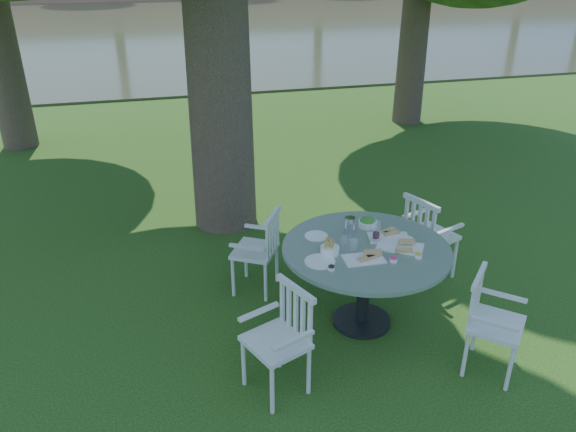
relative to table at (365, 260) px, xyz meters
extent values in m
plane|color=#15370B|center=(-0.53, 0.58, -0.69)|extent=(140.00, 140.00, 0.00)
cylinder|color=black|center=(0.00, 0.00, -0.67)|extent=(0.56, 0.56, 0.04)
cylinder|color=black|center=(0.00, 0.00, -0.27)|extent=(0.12, 0.12, 0.75)
cylinder|color=slate|center=(0.00, 0.00, 0.12)|extent=(1.53, 1.53, 0.04)
cylinder|color=silver|center=(1.28, 0.52, -0.46)|extent=(0.04, 0.04, 0.47)
cylinder|color=silver|center=(1.13, 0.91, -0.46)|extent=(0.04, 0.04, 0.47)
cylinder|color=silver|center=(0.92, 0.39, -0.46)|extent=(0.04, 0.04, 0.47)
cylinder|color=silver|center=(0.78, 0.78, -0.46)|extent=(0.04, 0.04, 0.47)
cube|color=silver|center=(1.03, 0.65, -0.20)|extent=(0.58, 0.60, 0.04)
cube|color=silver|center=(0.83, 0.58, 0.02)|extent=(0.21, 0.47, 0.48)
cylinder|color=silver|center=(-0.92, 1.11, -0.47)|extent=(0.04, 0.04, 0.44)
cylinder|color=silver|center=(-1.12, 0.78, -0.47)|extent=(0.04, 0.04, 0.44)
cylinder|color=silver|center=(-0.61, 0.93, -0.47)|extent=(0.04, 0.04, 0.44)
cylinder|color=silver|center=(-0.81, 0.60, -0.47)|extent=(0.04, 0.04, 0.44)
cube|color=silver|center=(-0.87, 0.85, -0.23)|extent=(0.58, 0.60, 0.04)
cube|color=silver|center=(-0.70, 0.75, -0.03)|extent=(0.26, 0.41, 0.45)
cylinder|color=silver|center=(-1.26, -0.55, -0.47)|extent=(0.04, 0.04, 0.45)
cylinder|color=silver|center=(-1.11, -0.92, -0.47)|extent=(0.04, 0.04, 0.45)
cylinder|color=silver|center=(-0.92, -0.42, -0.47)|extent=(0.04, 0.04, 0.45)
cylinder|color=silver|center=(-0.77, -0.79, -0.47)|extent=(0.04, 0.04, 0.45)
cube|color=silver|center=(-1.02, -0.67, -0.22)|extent=(0.56, 0.59, 0.04)
cube|color=silver|center=(-0.83, -0.59, -0.01)|extent=(0.21, 0.44, 0.46)
cylinder|color=silver|center=(0.81, -1.17, -0.47)|extent=(0.04, 0.04, 0.44)
cylinder|color=silver|center=(1.08, -0.88, -0.47)|extent=(0.04, 0.04, 0.44)
cylinder|color=silver|center=(0.55, -0.93, -0.47)|extent=(0.04, 0.04, 0.44)
cylinder|color=silver|center=(0.82, -0.64, -0.47)|extent=(0.04, 0.04, 0.44)
cube|color=silver|center=(0.81, -0.91, -0.23)|extent=(0.61, 0.61, 0.04)
cube|color=silver|center=(0.67, -0.77, -0.02)|extent=(0.34, 0.35, 0.45)
cube|color=white|center=(-0.11, -0.21, 0.15)|extent=(0.36, 0.23, 0.01)
cube|color=white|center=(0.29, -0.09, 0.15)|extent=(0.47, 0.42, 0.02)
cube|color=white|center=(0.26, 0.10, 0.15)|extent=(0.41, 0.29, 0.02)
cylinder|color=white|center=(-0.49, -0.15, 0.15)|extent=(0.27, 0.27, 0.01)
cylinder|color=white|center=(-0.38, 0.31, 0.15)|extent=(0.22, 0.22, 0.01)
cylinder|color=white|center=(-0.36, -0.03, 0.17)|extent=(0.17, 0.17, 0.07)
cylinder|color=white|center=(0.17, 0.39, 0.17)|extent=(0.18, 0.18, 0.06)
cylinder|color=silver|center=(-0.08, 0.24, 0.24)|extent=(0.10, 0.10, 0.20)
cylinder|color=white|center=(0.12, 0.07, 0.24)|extent=(0.08, 0.08, 0.21)
cylinder|color=white|center=(-0.19, 0.07, 0.19)|extent=(0.06, 0.06, 0.10)
cylinder|color=white|center=(-0.14, -0.04, 0.20)|extent=(0.07, 0.07, 0.12)
cylinder|color=white|center=(0.13, -0.30, 0.16)|extent=(0.07, 0.07, 0.03)
cylinder|color=white|center=(0.37, -0.30, 0.16)|extent=(0.07, 0.07, 0.03)
cylinder|color=white|center=(0.41, -0.01, 0.16)|extent=(0.08, 0.08, 0.03)
cylinder|color=white|center=(-0.44, -0.30, 0.15)|extent=(0.06, 0.06, 0.03)
cube|color=#323720|center=(-0.53, 23.58, -0.69)|extent=(100.00, 28.00, 0.12)
camera|label=1|loc=(-1.83, -4.14, 2.59)|focal=35.00mm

